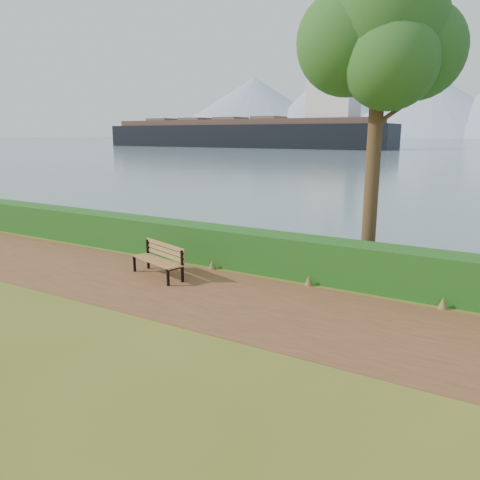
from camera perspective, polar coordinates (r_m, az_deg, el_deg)
The scene contains 6 objects.
ground at distance 10.06m, azimuth -4.76°, elevation -7.28°, with size 140.00×140.00×0.00m, color #50611B.
path at distance 10.29m, azimuth -3.79°, elevation -6.76°, with size 40.00×3.40×0.01m, color brown.
hedge at distance 12.03m, azimuth 2.37°, elevation -1.37°, with size 32.00×0.85×1.00m, color #123F12.
bench at distance 11.65m, azimuth -9.71°, elevation -2.14°, with size 1.71×0.95×0.83m.
tree at distance 12.46m, azimuth 16.78°, elevation 22.87°, with size 3.82×3.23×7.71m.
cargo_ship at distance 117.69m, azimuth 1.09°, elevation 12.87°, with size 75.40×12.13×22.88m.
Camera 1 is at (5.50, -7.68, 3.46)m, focal length 35.00 mm.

